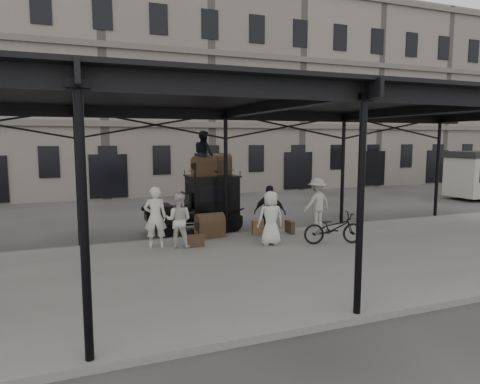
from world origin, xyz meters
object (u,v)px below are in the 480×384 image
(bicycle, at_px, (333,228))
(steamer_trunk_roof_near, at_px, (204,168))
(taxi, at_px, (204,201))
(steamer_trunk_platform, at_px, (210,227))
(porter_official, at_px, (270,213))
(porter_left, at_px, (155,217))

(bicycle, height_order, steamer_trunk_roof_near, steamer_trunk_roof_near)
(taxi, distance_m, steamer_trunk_platform, 1.88)
(porter_official, relative_size, steamer_trunk_platform, 1.93)
(porter_left, height_order, steamer_trunk_roof_near, steamer_trunk_roof_near)
(porter_left, height_order, porter_official, porter_left)
(taxi, bearing_deg, steamer_trunk_platform, -100.33)
(bicycle, bearing_deg, porter_left, 87.45)
(porter_official, bearing_deg, bicycle, -179.66)
(taxi, bearing_deg, steamer_trunk_roof_near, -108.07)
(porter_left, distance_m, bicycle, 5.79)
(bicycle, bearing_deg, steamer_trunk_platform, 69.38)
(porter_official, bearing_deg, steamer_trunk_platform, 2.73)
(porter_left, bearing_deg, steamer_trunk_roof_near, -123.63)
(bicycle, xyz_separation_m, steamer_trunk_platform, (-3.50, 2.41, -0.17))
(taxi, height_order, porter_left, taxi)
(steamer_trunk_roof_near, bearing_deg, bicycle, -61.03)
(steamer_trunk_roof_near, distance_m, steamer_trunk_platform, 2.48)
(steamer_trunk_platform, bearing_deg, bicycle, -39.41)
(porter_official, xyz_separation_m, steamer_trunk_roof_near, (-1.54, 2.64, 1.41))
(porter_official, relative_size, bicycle, 0.94)
(bicycle, distance_m, steamer_trunk_platform, 4.25)
(taxi, xyz_separation_m, bicycle, (3.19, -4.12, -0.53))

